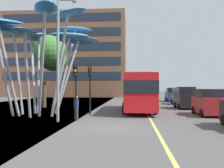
# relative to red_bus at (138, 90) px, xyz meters

# --- Properties ---
(ground) EXTENTS (120.00, 240.00, 0.10)m
(ground) POSITION_rel_red_bus_xyz_m (-2.47, -9.78, -2.00)
(ground) COLOR #54514F
(red_bus) EXTENTS (2.97, 11.28, 3.57)m
(red_bus) POSITION_rel_red_bus_xyz_m (0.00, 0.00, 0.00)
(red_bus) COLOR red
(red_bus) RESTS_ON ground
(leaf_sculpture) EXTENTS (10.20, 10.43, 8.00)m
(leaf_sculpture) POSITION_rel_red_bus_xyz_m (-8.22, -3.92, 4.49)
(leaf_sculpture) COLOR #9EA0A5
(leaf_sculpture) RESTS_ON ground
(traffic_light_kerb_near) EXTENTS (0.28, 0.42, 3.70)m
(traffic_light_kerb_near) POSITION_rel_red_bus_xyz_m (-4.26, -7.53, 0.73)
(traffic_light_kerb_near) COLOR black
(traffic_light_kerb_near) RESTS_ON ground
(traffic_light_kerb_far) EXTENTS (0.28, 0.42, 3.91)m
(traffic_light_kerb_far) POSITION_rel_red_bus_xyz_m (-3.89, -3.91, 0.87)
(traffic_light_kerb_far) COLOR black
(traffic_light_kerb_far) RESTS_ON ground
(car_parked_mid) EXTENTS (2.06, 4.29, 2.09)m
(car_parked_mid) POSITION_rel_red_bus_xyz_m (5.52, -3.35, -0.96)
(car_parked_mid) COLOR maroon
(car_parked_mid) RESTS_ON ground
(car_parked_far) EXTENTS (2.00, 3.96, 2.26)m
(car_parked_far) POSITION_rel_red_bus_xyz_m (4.98, 3.29, -0.89)
(car_parked_far) COLOR black
(car_parked_far) RESTS_ON ground
(car_side_street) EXTENTS (2.01, 4.48, 2.15)m
(car_side_street) POSITION_rel_red_bus_xyz_m (5.68, 10.19, -0.94)
(car_side_street) COLOR navy
(car_side_street) RESTS_ON ground
(car_far_side) EXTENTS (2.04, 4.21, 2.11)m
(car_far_side) POSITION_rel_red_bus_xyz_m (5.61, 16.52, -0.96)
(car_far_side) COLOR navy
(car_far_side) RESTS_ON ground
(street_lamp) EXTENTS (1.39, 0.44, 8.14)m
(street_lamp) POSITION_rel_red_bus_xyz_m (-5.07, -7.90, 3.16)
(street_lamp) COLOR gray
(street_lamp) RESTS_ON ground
(tree_pavement_near) EXTENTS (3.69, 4.07, 7.90)m
(tree_pavement_near) POSITION_rel_red_bus_xyz_m (-9.37, 3.70, 3.87)
(tree_pavement_near) COLOR brown
(tree_pavement_near) RESTS_ON ground
(pedestrian) EXTENTS (0.34, 0.34, 1.62)m
(pedestrian) POSITION_rel_red_bus_xyz_m (-4.43, -6.52, -1.14)
(pedestrian) COLOR #2D3342
(pedestrian) RESTS_ON ground
(backdrop_building) EXTENTS (27.46, 11.92, 18.93)m
(backdrop_building) POSITION_rel_red_bus_xyz_m (-15.84, 37.20, 7.52)
(backdrop_building) COLOR brown
(backdrop_building) RESTS_ON ground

